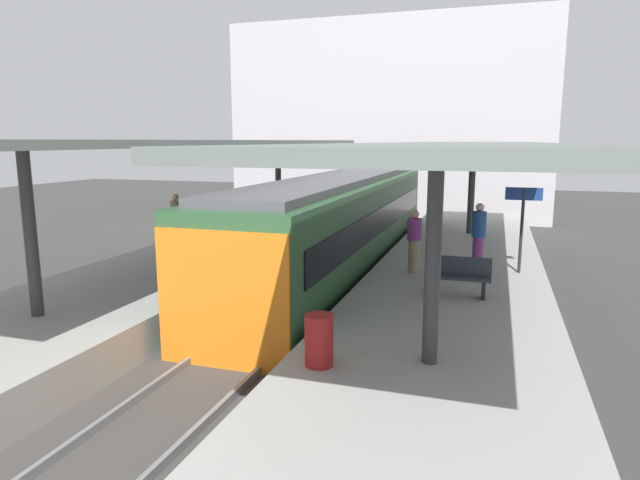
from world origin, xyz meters
TOP-DOWN VIEW (x-y plane):
  - ground_plane at (0.00, 0.00)m, footprint 80.00×80.00m
  - platform_left at (-3.80, 0.00)m, footprint 4.40×28.00m
  - platform_right at (3.80, 0.00)m, footprint 4.40×28.00m
  - track_ballast at (0.00, 0.00)m, footprint 3.20×28.00m
  - rail_near_side at (-0.72, 0.00)m, footprint 0.08×28.00m
  - rail_far_side at (0.72, 0.00)m, footprint 0.08×28.00m
  - commuter_train at (0.00, 3.45)m, footprint 2.78×15.84m
  - canopy_left at (-3.80, 1.40)m, footprint 4.18×21.00m
  - canopy_right at (3.80, 1.40)m, footprint 4.18×21.00m
  - platform_bench at (3.95, -0.98)m, footprint 1.40×0.41m
  - platform_sign at (5.33, 1.72)m, footprint 0.90×0.08m
  - litter_bin at (2.21, -5.53)m, footprint 0.44×0.44m
  - passenger_near_bench at (4.28, 1.71)m, footprint 0.36×0.36m
  - passenger_mid_platform at (2.71, 0.88)m, footprint 0.36×0.36m
  - passenger_far_end at (-5.20, 2.33)m, footprint 0.36×0.36m
  - station_building_backdrop at (-1.48, 20.00)m, footprint 18.00×6.00m

SIDE VIEW (x-z plane):
  - ground_plane at x=0.00m, z-range 0.00..0.00m
  - track_ballast at x=0.00m, z-range 0.00..0.20m
  - rail_near_side at x=-0.72m, z-range 0.20..0.34m
  - rail_far_side at x=0.72m, z-range 0.20..0.34m
  - platform_left at x=-3.80m, z-range 0.00..1.00m
  - platform_right at x=3.80m, z-range 0.00..1.00m
  - litter_bin at x=2.21m, z-range 1.00..1.80m
  - platform_bench at x=3.95m, z-range 1.03..1.89m
  - commuter_train at x=0.00m, z-range 0.18..3.28m
  - passenger_mid_platform at x=2.71m, z-range 1.03..2.67m
  - passenger_far_end at x=-5.20m, z-range 1.03..2.71m
  - passenger_near_bench at x=4.28m, z-range 1.04..2.82m
  - platform_sign at x=5.33m, z-range 1.52..3.73m
  - canopy_right at x=3.80m, z-range 2.54..5.87m
  - canopy_left at x=-3.80m, z-range 2.57..5.96m
  - station_building_backdrop at x=-1.48m, z-range 0.00..11.00m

